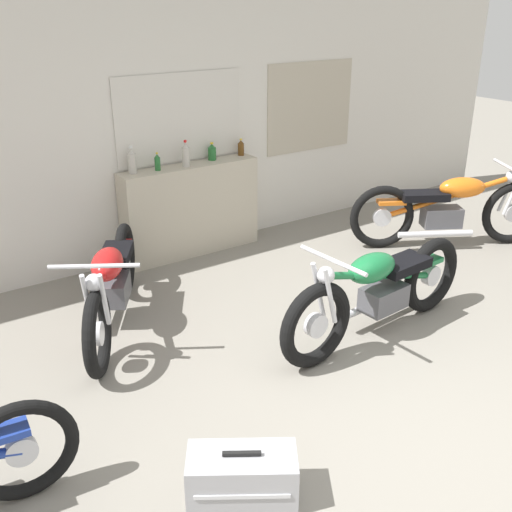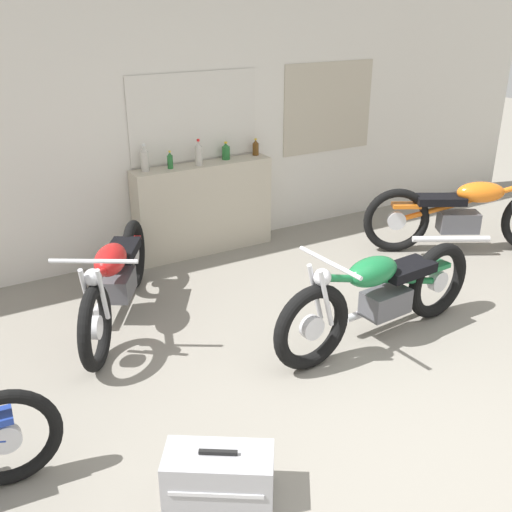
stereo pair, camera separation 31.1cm
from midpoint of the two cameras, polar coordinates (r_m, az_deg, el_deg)
name	(u,v)px [view 1 (the left image)]	position (r m, az deg, el deg)	size (l,w,h in m)	color
ground_plane	(432,448)	(3.94, 14.18, -17.37)	(24.00, 24.00, 0.00)	gray
wall_back	(156,121)	(6.14, -11.01, 12.48)	(10.00, 0.07, 2.80)	silver
sill_counter	(191,210)	(6.32, -7.61, 4.36)	(1.49, 0.28, 0.96)	#B7AD99
bottle_leftmost	(132,161)	(5.95, -13.23, 8.77)	(0.08, 0.08, 0.27)	#B7B2A8
bottle_left_center	(157,162)	(6.02, -10.86, 8.73)	(0.06, 0.06, 0.18)	#23662D
bottle_center	(186,155)	(6.10, -8.18, 9.49)	(0.07, 0.07, 0.27)	#B7B2A8
bottle_right_center	(212,152)	(6.34, -5.64, 9.80)	(0.08, 0.08, 0.19)	#23662D
bottle_rightmost	(241,148)	(6.51, -2.84, 10.23)	(0.07, 0.07, 0.18)	#5B3814
motorcycle_green	(379,290)	(4.79, 9.79, -3.28)	(2.03, 0.64, 0.83)	black
motorcycle_orange	(449,209)	(6.75, 16.65, 4.33)	(1.94, 1.15, 0.89)	black
motorcycle_red	(112,283)	(5.03, -15.31, -2.54)	(1.12, 1.74, 0.81)	black
hard_case_silver	(242,476)	(3.46, -4.09, -20.28)	(0.65, 0.56, 0.31)	#9E9EA3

